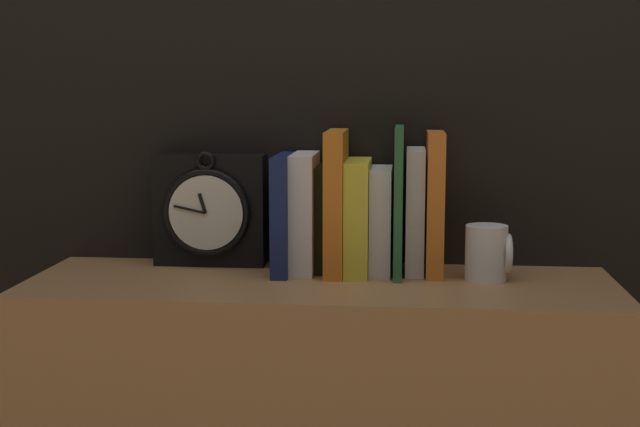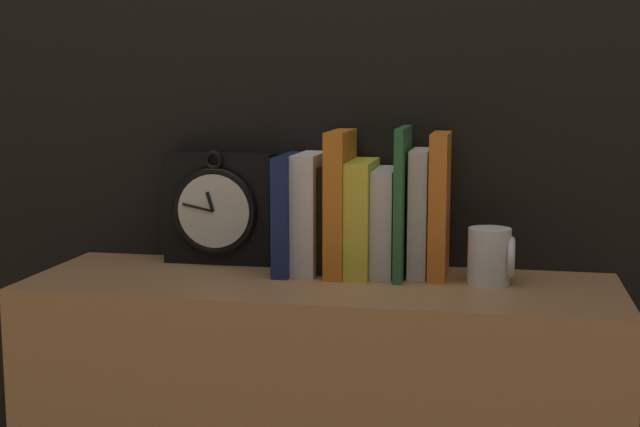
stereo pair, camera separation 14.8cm
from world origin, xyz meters
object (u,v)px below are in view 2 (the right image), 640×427
at_px(book_slot1_white, 310,212).
at_px(book_slot5_white, 385,221).
at_px(book_slot3_orange, 340,202).
at_px(book_slot0_navy, 289,213).
at_px(book_slot2_black, 328,218).
at_px(book_slot4_yellow, 362,217).
at_px(book_slot8_orange, 440,205).
at_px(clock, 219,208).
at_px(mug, 491,256).
at_px(book_slot6_green, 403,202).
at_px(book_slot7_white, 420,212).

relative_size(book_slot1_white, book_slot5_white, 1.13).
bearing_deg(book_slot3_orange, book_slot0_navy, -179.15).
distance_m(book_slot2_black, book_slot4_yellow, 0.07).
relative_size(book_slot0_navy, book_slot8_orange, 0.83).
relative_size(clock, book_slot3_orange, 0.85).
bearing_deg(book_slot3_orange, book_slot4_yellow, 3.03).
height_order(book_slot5_white, mug, book_slot5_white).
distance_m(clock, book_slot4_yellow, 0.27).
distance_m(book_slot1_white, book_slot8_orange, 0.23).
bearing_deg(clock, book_slot4_yellow, -8.38).
height_order(book_slot2_black, book_slot4_yellow, book_slot4_yellow).
relative_size(book_slot2_black, book_slot4_yellow, 0.94).
height_order(book_slot6_green, book_slot7_white, book_slot6_green).
bearing_deg(book_slot2_black, book_slot0_navy, -160.89).
xyz_separation_m(book_slot2_black, book_slot3_orange, (0.03, -0.02, 0.03)).
distance_m(clock, book_slot3_orange, 0.24).
relative_size(book_slot5_white, book_slot6_green, 0.72).
xyz_separation_m(clock, book_slot0_navy, (0.14, -0.04, 0.00)).
relative_size(book_slot0_navy, book_slot6_green, 0.80).
xyz_separation_m(clock, book_slot3_orange, (0.23, -0.04, 0.02)).
distance_m(book_slot5_white, book_slot6_green, 0.05).
height_order(book_slot2_black, book_slot6_green, book_slot6_green).
height_order(clock, mug, clock).
bearing_deg(book_slot1_white, book_slot6_green, -3.11).
bearing_deg(book_slot0_navy, clock, 163.06).
xyz_separation_m(book_slot4_yellow, mug, (0.22, -0.04, -0.05)).
bearing_deg(book_slot5_white, clock, 174.24).
bearing_deg(book_slot1_white, book_slot0_navy, -164.85).
height_order(book_slot2_black, mug, book_slot2_black).
height_order(book_slot1_white, book_slot8_orange, book_slot8_orange).
height_order(book_slot1_white, book_slot4_yellow, book_slot1_white).
xyz_separation_m(book_slot2_black, book_slot8_orange, (0.20, -0.01, 0.03)).
bearing_deg(book_slot3_orange, mug, -8.01).
bearing_deg(book_slot6_green, book_slot3_orange, 179.53).
distance_m(book_slot2_black, mug, 0.30).
bearing_deg(book_slot2_black, book_slot3_orange, -39.00).
xyz_separation_m(book_slot0_navy, book_slot8_orange, (0.26, 0.01, 0.02)).
bearing_deg(book_slot1_white, book_slot2_black, 23.43).
bearing_deg(book_slot8_orange, book_slot5_white, 179.37).
xyz_separation_m(book_slot6_green, mug, (0.15, -0.04, -0.08)).
xyz_separation_m(book_slot7_white, mug, (0.12, -0.05, -0.06)).
bearing_deg(book_slot1_white, clock, 169.17).
bearing_deg(book_slot0_navy, book_slot5_white, 4.02).
bearing_deg(book_slot5_white, book_slot3_orange, -172.30).
relative_size(book_slot6_green, mug, 2.74).
bearing_deg(book_slot0_navy, book_slot8_orange, 2.37).
relative_size(clock, book_slot4_yellow, 1.07).
distance_m(book_slot3_orange, book_slot8_orange, 0.17).
xyz_separation_m(book_slot0_navy, book_slot7_white, (0.23, 0.02, 0.01)).
relative_size(book_slot1_white, book_slot2_black, 1.12).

